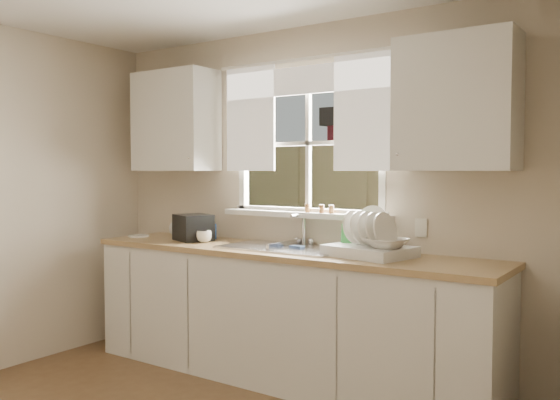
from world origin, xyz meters
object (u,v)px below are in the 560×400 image
Objects in this scene: soap_bottle_a at (348,233)px; black_appliance at (193,227)px; dish_rack at (370,245)px; cup at (204,237)px.

black_appliance is at bearing 178.78° from soap_bottle_a.
dish_rack is 2.10× the size of black_appliance.
black_appliance is (-1.31, -0.07, -0.03)m from soap_bottle_a.
black_appliance is (-0.16, 0.05, 0.06)m from cup.
cup is 0.18m from black_appliance.
black_appliance is at bearing 176.47° from cup.
soap_bottle_a is at bearing 21.48° from cup.
soap_bottle_a is 2.30× the size of cup.
dish_rack is at bearing 23.43° from black_appliance.
dish_rack reaches higher than black_appliance.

